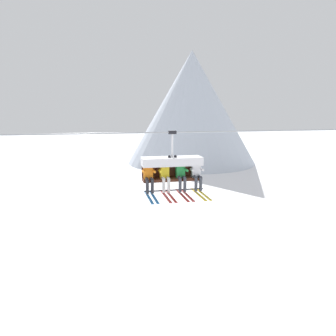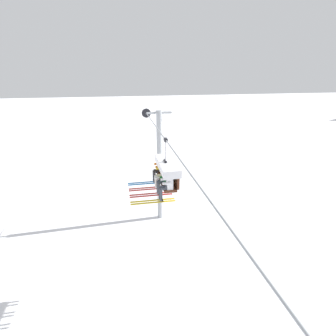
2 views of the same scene
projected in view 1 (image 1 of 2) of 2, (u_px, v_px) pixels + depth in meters
ground_plane at (185, 308)px, 13.87m from camera, size 200.00×200.00×0.00m
mountain_peak_central at (192, 108)px, 49.58m from camera, size 19.47×19.47×16.70m
lift_cable at (204, 132)px, 11.82m from camera, size 17.73×0.05×0.05m
chairlift_chair at (172, 165)px, 11.87m from camera, size 2.19×0.74×2.11m
skier_orange at (149, 175)px, 11.53m from camera, size 0.46×1.70×1.23m
skier_yellow at (165, 174)px, 11.65m from camera, size 0.48×1.70×1.34m
skier_green at (181, 173)px, 11.77m from camera, size 0.48×1.70×1.34m
skier_white at (197, 173)px, 11.89m from camera, size 0.46×1.70×1.23m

